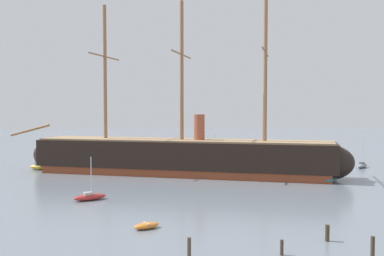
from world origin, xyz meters
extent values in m
cube|color=brown|center=(-4.26, 47.71, 0.65)|extent=(49.58, 23.14, 1.30)
cube|color=black|center=(-4.26, 47.71, 3.61)|extent=(51.65, 24.11, 4.63)
ellipsoid|color=black|center=(-26.86, 55.41, 2.97)|extent=(11.10, 9.65, 5.93)
ellipsoid|color=black|center=(18.34, 40.01, 2.97)|extent=(11.10, 9.65, 5.93)
cube|color=#9E7F5B|center=(-4.26, 47.71, 6.07)|extent=(50.46, 23.18, 0.28)
cylinder|color=#936642|center=(-17.77, 52.31, 17.98)|extent=(0.65, 0.65, 24.10)
cylinder|color=#936642|center=(-17.77, 52.31, 20.87)|extent=(4.26, 11.88, 0.26)
cylinder|color=#936642|center=(-4.26, 47.71, 17.98)|extent=(0.65, 0.65, 24.10)
cylinder|color=#936642|center=(-4.26, 47.71, 20.87)|extent=(4.26, 11.88, 0.26)
cylinder|color=#936642|center=(9.25, 43.10, 17.98)|extent=(0.65, 0.65, 24.10)
cylinder|color=#936642|center=(9.25, 43.10, 20.87)|extent=(4.26, 11.88, 0.26)
cylinder|color=#936642|center=(-32.38, 57.29, 7.43)|extent=(7.92, 3.08, 2.47)
cylinder|color=#9E4C33|center=(-1.31, 46.70, 8.25)|extent=(1.85, 1.85, 4.63)
ellipsoid|color=orange|center=(-10.11, 13.96, 0.31)|extent=(2.87, 2.21, 0.62)
cube|color=beige|center=(-10.11, 13.96, 0.55)|extent=(0.65, 0.98, 0.10)
ellipsoid|color=#B22D28|center=(-17.43, 27.92, 0.40)|extent=(4.38, 3.07, 0.81)
cube|color=#B2ADA3|center=(-17.62, 27.82, 0.86)|extent=(1.27, 1.11, 0.43)
cylinder|color=silver|center=(-17.24, 28.02, 3.10)|extent=(0.11, 0.11, 4.90)
ellipsoid|color=#236670|center=(18.63, 38.14, 0.54)|extent=(4.14, 4.98, 1.09)
cube|color=#4C4C51|center=(18.80, 38.42, 1.41)|extent=(1.83, 1.88, 1.09)
ellipsoid|color=gold|center=(-30.25, 56.51, 0.52)|extent=(4.69, 2.66, 1.03)
cube|color=beige|center=(-30.55, 56.57, 1.34)|extent=(1.56, 1.44, 1.03)
ellipsoid|color=gray|center=(31.33, 53.43, 0.41)|extent=(3.95, 4.05, 0.83)
cube|color=#4C4C51|center=(31.18, 53.27, 0.88)|extent=(1.27, 1.28, 0.44)
cylinder|color=silver|center=(31.48, 53.58, 3.16)|extent=(0.11, 0.11, 5.00)
ellipsoid|color=#7FB2D6|center=(4.40, 65.72, 0.44)|extent=(4.48, 3.94, 0.88)
cube|color=#4C4C51|center=(4.58, 65.86, 0.93)|extent=(1.38, 1.31, 0.46)
cylinder|color=silver|center=(4.22, 65.58, 3.35)|extent=(0.12, 0.12, 5.30)
cylinder|color=#423323|center=(0.85, 5.17, 0.63)|extent=(0.28, 0.28, 1.26)
cylinder|color=#423323|center=(5.98, 8.46, 0.74)|extent=(0.38, 0.38, 1.47)
cylinder|color=#4C3D2D|center=(-6.71, 4.61, 0.91)|extent=(0.31, 0.31, 1.82)
cylinder|color=#423323|center=(7.40, 3.05, 1.00)|extent=(0.32, 0.32, 1.99)
camera|label=1|loc=(-9.67, -29.52, 12.09)|focal=41.83mm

